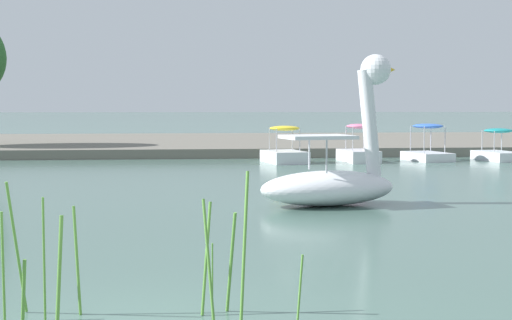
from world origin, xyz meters
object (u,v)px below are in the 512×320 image
Objects in this scene: pedal_boat_pink at (358,152)px; swan_boat at (334,172)px; pedal_boat_blue at (427,149)px; pedal_boat_yellow at (284,152)px; pedal_boat_teal at (498,151)px.

swan_boat is at bearing -106.56° from pedal_boat_pink.
pedal_boat_pink is at bearing 73.44° from swan_boat.
pedal_boat_blue is at bearing 62.18° from swan_boat.
pedal_boat_yellow is 3.08m from pedal_boat_pink.
swan_boat is 12.20m from pedal_boat_yellow.
pedal_boat_blue reaches higher than pedal_boat_yellow.
pedal_boat_pink is 3.01m from pedal_boat_blue.
pedal_boat_teal is at bearing 1.63° from pedal_boat_yellow.
swan_boat reaches higher than pedal_boat_yellow.
swan_boat is 1.44× the size of pedal_boat_yellow.
pedal_boat_pink is 0.98× the size of pedal_boat_teal.
swan_boat reaches higher than pedal_boat_blue.
pedal_boat_teal is (2.95, -0.22, -0.08)m from pedal_boat_blue.
pedal_boat_blue is at bearing 4.94° from pedal_boat_pink.
pedal_boat_blue is 1.00× the size of pedal_boat_teal.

